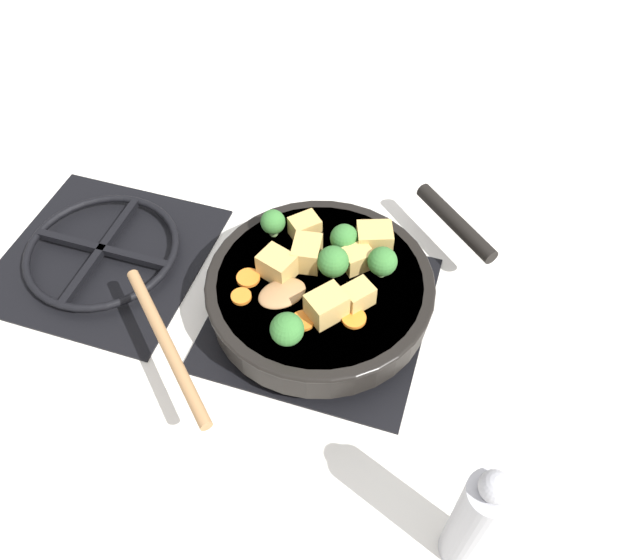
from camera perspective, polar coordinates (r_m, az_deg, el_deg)
ground_plane at (r=0.93m, az=0.00°, el=-3.03°), size 2.40×2.40×0.00m
front_burner_grate at (r=0.92m, az=0.00°, el=-2.59°), size 0.31×0.31×0.03m
rear_burner_grate at (r=1.04m, az=-19.20°, el=2.37°), size 0.31×0.31×0.03m
skillet_pan at (r=0.88m, az=0.13°, el=-0.86°), size 0.41×0.39×0.05m
wooden_spoon at (r=0.83m, az=-9.58°, el=-3.84°), size 0.26×0.25×0.02m
tofu_cube_center_large at (r=0.86m, az=-3.94°, el=1.34°), size 0.05×0.06×0.04m
tofu_cube_near_handle at (r=0.91m, az=-1.39°, el=4.83°), size 0.05×0.05×0.03m
tofu_cube_east_chunk at (r=0.87m, az=3.42°, el=1.97°), size 0.05×0.05×0.03m
tofu_cube_west_chunk at (r=0.87m, az=-1.22°, el=2.48°), size 0.05×0.04×0.04m
tofu_cube_back_piece at (r=0.81m, az=0.60°, el=-2.37°), size 0.06×0.06×0.04m
tofu_cube_front_piece at (r=0.83m, az=3.47°, el=-1.43°), size 0.05×0.05×0.03m
tofu_cube_mid_small at (r=0.89m, az=5.00°, el=3.77°), size 0.05×0.06×0.04m
broccoli_floret_near_spoon at (r=0.86m, az=5.73°, el=1.68°), size 0.04×0.04×0.05m
broccoli_floret_center_top at (r=0.85m, az=1.20°, el=1.67°), size 0.04×0.04×0.05m
broccoli_floret_east_rim at (r=0.78m, az=-3.03°, el=-4.53°), size 0.04×0.04×0.05m
broccoli_floret_west_rim at (r=0.88m, az=2.22°, el=3.84°), size 0.04×0.04×0.05m
broccoli_floret_north_edge at (r=0.91m, az=-4.32°, el=5.29°), size 0.04×0.04×0.04m
carrot_slice_orange_thin at (r=0.87m, az=-6.58°, el=0.20°), size 0.03×0.03×0.01m
carrot_slice_near_center at (r=0.82m, az=-1.84°, el=-3.67°), size 0.03×0.03×0.01m
carrot_slice_edge_slice at (r=0.82m, az=3.12°, el=-3.52°), size 0.03×0.03×0.01m
carrot_slice_under_broccoli at (r=0.85m, az=-7.22°, el=-1.50°), size 0.03×0.03×0.01m
pepper_mill at (r=0.71m, az=14.01°, el=-20.59°), size 0.05×0.05×0.21m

